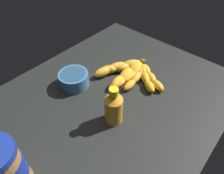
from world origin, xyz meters
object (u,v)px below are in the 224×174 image
(honey_bottle, at_px, (114,107))
(small_bowl, at_px, (74,79))
(banana_bunch, at_px, (130,73))
(peanut_butter_jar, at_px, (4,169))

(honey_bottle, xyz_separation_m, small_bowl, (-0.03, -0.22, -0.03))
(banana_bunch, bearing_deg, peanut_butter_jar, 3.60)
(small_bowl, bearing_deg, peanut_butter_jar, 25.14)
(peanut_butter_jar, height_order, small_bowl, peanut_butter_jar)
(peanut_butter_jar, height_order, honey_bottle, peanut_butter_jar)
(banana_bunch, relative_size, honey_bottle, 1.89)
(honey_bottle, height_order, small_bowl, honey_bottle)
(honey_bottle, bearing_deg, peanut_butter_jar, -10.69)
(peanut_butter_jar, xyz_separation_m, small_bowl, (-0.34, -0.16, -0.05))
(peanut_butter_jar, distance_m, small_bowl, 0.38)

